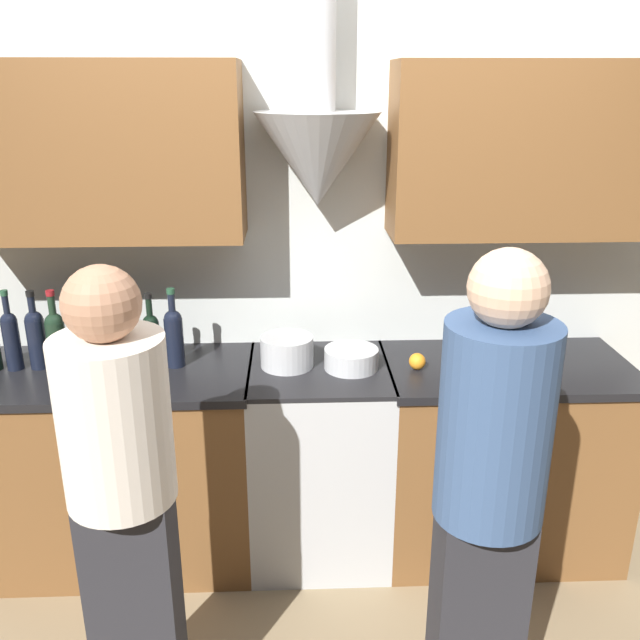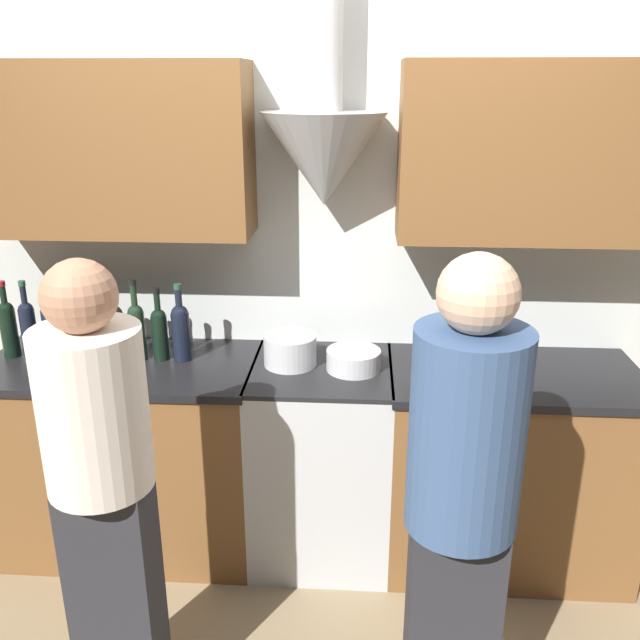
{
  "view_description": "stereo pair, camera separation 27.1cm",
  "coord_description": "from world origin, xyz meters",
  "px_view_note": "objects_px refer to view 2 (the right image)",
  "views": [
    {
      "loc": [
        -0.1,
        -2.34,
        2.08
      ],
      "look_at": [
        0.0,
        0.21,
        1.16
      ],
      "focal_mm": 38.0,
      "sensor_mm": 36.0,
      "label": 1
    },
    {
      "loc": [
        0.17,
        -2.34,
        2.08
      ],
      "look_at": [
        0.0,
        0.21,
        1.16
      ],
      "focal_mm": 38.0,
      "sensor_mm": 36.0,
      "label": 2
    }
  ],
  "objects_px": {
    "stove_range": "(321,459)",
    "person_foreground_right": "(461,499)",
    "person_foreground_left": "(103,482)",
    "wine_bottle_1": "(28,326)",
    "wine_bottle_6": "(137,328)",
    "wine_bottle_7": "(160,331)",
    "wine_bottle_8": "(181,329)",
    "orange_fruit": "(420,365)",
    "wine_bottle_4": "(96,329)",
    "wine_bottle_5": "(116,329)",
    "wine_bottle_0": "(8,326)",
    "stock_pot": "(290,350)",
    "wine_bottle_3": "(70,328)",
    "mixing_bowl": "(353,360)",
    "wine_bottle_2": "(52,326)"
  },
  "relations": [
    {
      "from": "stove_range",
      "to": "person_foreground_right",
      "type": "distance_m",
      "value": 1.16
    },
    {
      "from": "person_foreground_left",
      "to": "stove_range",
      "type": "bearing_deg",
      "value": 54.98
    },
    {
      "from": "wine_bottle_1",
      "to": "wine_bottle_6",
      "type": "height_order",
      "value": "wine_bottle_6"
    },
    {
      "from": "stove_range",
      "to": "wine_bottle_7",
      "type": "xyz_separation_m",
      "value": [
        -0.71,
        0.04,
        0.58
      ]
    },
    {
      "from": "wine_bottle_8",
      "to": "person_foreground_left",
      "type": "height_order",
      "value": "person_foreground_left"
    },
    {
      "from": "orange_fruit",
      "to": "wine_bottle_8",
      "type": "bearing_deg",
      "value": 175.52
    },
    {
      "from": "wine_bottle_4",
      "to": "wine_bottle_8",
      "type": "distance_m",
      "value": 0.38
    },
    {
      "from": "wine_bottle_5",
      "to": "wine_bottle_4",
      "type": "bearing_deg",
      "value": 166.09
    },
    {
      "from": "wine_bottle_0",
      "to": "wine_bottle_6",
      "type": "relative_size",
      "value": 0.95
    },
    {
      "from": "wine_bottle_5",
      "to": "wine_bottle_8",
      "type": "relative_size",
      "value": 1.02
    },
    {
      "from": "wine_bottle_1",
      "to": "person_foreground_right",
      "type": "relative_size",
      "value": 0.21
    },
    {
      "from": "person_foreground_left",
      "to": "wine_bottle_4",
      "type": "bearing_deg",
      "value": 111.18
    },
    {
      "from": "wine_bottle_8",
      "to": "stock_pot",
      "type": "distance_m",
      "value": 0.48
    },
    {
      "from": "wine_bottle_4",
      "to": "person_foreground_right",
      "type": "bearing_deg",
      "value": -34.5
    },
    {
      "from": "wine_bottle_5",
      "to": "orange_fruit",
      "type": "height_order",
      "value": "wine_bottle_5"
    },
    {
      "from": "wine_bottle_3",
      "to": "stove_range",
      "type": "bearing_deg",
      "value": -1.26
    },
    {
      "from": "wine_bottle_1",
      "to": "wine_bottle_6",
      "type": "distance_m",
      "value": 0.49
    },
    {
      "from": "wine_bottle_5",
      "to": "wine_bottle_8",
      "type": "xyz_separation_m",
      "value": [
        0.28,
        0.02,
        0.0
      ]
    },
    {
      "from": "wine_bottle_1",
      "to": "mixing_bowl",
      "type": "relative_size",
      "value": 1.52
    },
    {
      "from": "wine_bottle_0",
      "to": "wine_bottle_2",
      "type": "bearing_deg",
      "value": 3.97
    },
    {
      "from": "stock_pot",
      "to": "wine_bottle_3",
      "type": "bearing_deg",
      "value": 179.76
    },
    {
      "from": "wine_bottle_5",
      "to": "person_foreground_right",
      "type": "height_order",
      "value": "person_foreground_right"
    },
    {
      "from": "wine_bottle_6",
      "to": "mixing_bowl",
      "type": "relative_size",
      "value": 1.58
    },
    {
      "from": "wine_bottle_4",
      "to": "mixing_bowl",
      "type": "distance_m",
      "value": 1.13
    },
    {
      "from": "wine_bottle_1",
      "to": "wine_bottle_5",
      "type": "bearing_deg",
      "value": -1.51
    },
    {
      "from": "person_foreground_left",
      "to": "person_foreground_right",
      "type": "xyz_separation_m",
      "value": [
        1.09,
        -0.06,
        0.03
      ]
    },
    {
      "from": "mixing_bowl",
      "to": "wine_bottle_7",
      "type": "bearing_deg",
      "value": 175.9
    },
    {
      "from": "wine_bottle_2",
      "to": "wine_bottle_7",
      "type": "relative_size",
      "value": 1.05
    },
    {
      "from": "wine_bottle_8",
      "to": "person_foreground_right",
      "type": "relative_size",
      "value": 0.21
    },
    {
      "from": "wine_bottle_8",
      "to": "stove_range",
      "type": "bearing_deg",
      "value": -3.93
    },
    {
      "from": "stock_pot",
      "to": "wine_bottle_7",
      "type": "bearing_deg",
      "value": 177.64
    },
    {
      "from": "wine_bottle_1",
      "to": "wine_bottle_5",
      "type": "xyz_separation_m",
      "value": [
        0.4,
        -0.01,
        -0.0
      ]
    },
    {
      "from": "wine_bottle_7",
      "to": "person_foreground_left",
      "type": "height_order",
      "value": "person_foreground_left"
    },
    {
      "from": "stove_range",
      "to": "wine_bottle_1",
      "type": "height_order",
      "value": "wine_bottle_1"
    },
    {
      "from": "stove_range",
      "to": "wine_bottle_6",
      "type": "height_order",
      "value": "wine_bottle_6"
    },
    {
      "from": "wine_bottle_6",
      "to": "wine_bottle_8",
      "type": "height_order",
      "value": "wine_bottle_6"
    },
    {
      "from": "wine_bottle_6",
      "to": "mixing_bowl",
      "type": "height_order",
      "value": "wine_bottle_6"
    },
    {
      "from": "wine_bottle_6",
      "to": "person_foreground_right",
      "type": "distance_m",
      "value": 1.62
    },
    {
      "from": "wine_bottle_2",
      "to": "wine_bottle_7",
      "type": "bearing_deg",
      "value": -0.46
    },
    {
      "from": "wine_bottle_0",
      "to": "wine_bottle_1",
      "type": "relative_size",
      "value": 0.99
    },
    {
      "from": "stove_range",
      "to": "mixing_bowl",
      "type": "distance_m",
      "value": 0.52
    },
    {
      "from": "wine_bottle_5",
      "to": "person_foreground_left",
      "type": "height_order",
      "value": "person_foreground_left"
    },
    {
      "from": "stove_range",
      "to": "wine_bottle_1",
      "type": "xyz_separation_m",
      "value": [
        -1.29,
        0.03,
        0.6
      ]
    },
    {
      "from": "wine_bottle_2",
      "to": "mixing_bowl",
      "type": "xyz_separation_m",
      "value": [
        1.33,
        -0.06,
        -0.1
      ]
    },
    {
      "from": "wine_bottle_0",
      "to": "person_foreground_left",
      "type": "height_order",
      "value": "person_foreground_left"
    },
    {
      "from": "wine_bottle_3",
      "to": "wine_bottle_7",
      "type": "distance_m",
      "value": 0.39
    },
    {
      "from": "wine_bottle_1",
      "to": "wine_bottle_5",
      "type": "height_order",
      "value": "wine_bottle_5"
    },
    {
      "from": "wine_bottle_6",
      "to": "person_foreground_left",
      "type": "distance_m",
      "value": 0.96
    },
    {
      "from": "wine_bottle_5",
      "to": "wine_bottle_7",
      "type": "height_order",
      "value": "wine_bottle_5"
    },
    {
      "from": "wine_bottle_4",
      "to": "orange_fruit",
      "type": "bearing_deg",
      "value": -3.53
    }
  ]
}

